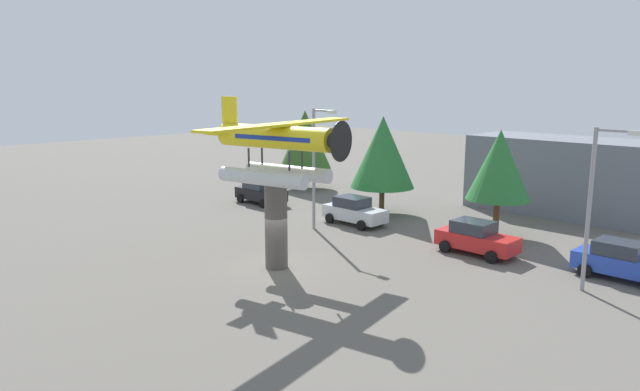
# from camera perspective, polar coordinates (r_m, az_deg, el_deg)

# --- Properties ---
(ground_plane) EXTENTS (140.00, 140.00, 0.00)m
(ground_plane) POSITION_cam_1_polar(r_m,az_deg,el_deg) (28.81, -4.26, -7.01)
(ground_plane) COLOR #605B54
(display_pedestal) EXTENTS (1.10, 1.10, 4.23)m
(display_pedestal) POSITION_cam_1_polar(r_m,az_deg,el_deg) (28.23, -4.32, -2.93)
(display_pedestal) COLOR #4C4742
(display_pedestal) RESTS_ON ground
(floatplane_monument) EXTENTS (7.14, 10.41, 4.00)m
(floatplane_monument) POSITION_cam_1_polar(r_m,az_deg,el_deg) (27.49, -4.21, 4.71)
(floatplane_monument) COLOR silver
(floatplane_monument) RESTS_ON display_pedestal
(car_near_black) EXTENTS (4.20, 2.02, 1.76)m
(car_near_black) POSITION_cam_1_polar(r_m,az_deg,el_deg) (43.62, -5.86, 0.36)
(car_near_black) COLOR black
(car_near_black) RESTS_ON ground
(car_mid_silver) EXTENTS (4.20, 2.02, 1.76)m
(car_mid_silver) POSITION_cam_1_polar(r_m,az_deg,el_deg) (37.09, 3.36, -1.49)
(car_mid_silver) COLOR silver
(car_mid_silver) RESTS_ON ground
(car_far_red) EXTENTS (4.20, 2.02, 1.76)m
(car_far_red) POSITION_cam_1_polar(r_m,az_deg,el_deg) (31.73, 15.01, -4.01)
(car_far_red) COLOR red
(car_far_red) RESTS_ON ground
(car_distant_blue) EXTENTS (4.20, 2.02, 1.76)m
(car_distant_blue) POSITION_cam_1_polar(r_m,az_deg,el_deg) (30.16, 27.47, -5.68)
(car_distant_blue) COLOR #2847B7
(car_distant_blue) RESTS_ON ground
(streetlight_primary) EXTENTS (1.84, 0.28, 7.36)m
(streetlight_primary) POSITION_cam_1_polar(r_m,az_deg,el_deg) (35.22, -0.38, 3.52)
(streetlight_primary) COLOR gray
(streetlight_primary) RESTS_ON ground
(streetlight_secondary) EXTENTS (1.84, 0.28, 7.08)m
(streetlight_secondary) POSITION_cam_1_polar(r_m,az_deg,el_deg) (26.99, 25.35, -0.16)
(streetlight_secondary) COLOR gray
(streetlight_secondary) RESTS_ON ground
(storefront_building) EXTENTS (12.57, 5.37, 5.18)m
(storefront_building) POSITION_cam_1_polar(r_m,az_deg,el_deg) (43.36, 22.91, 1.77)
(storefront_building) COLOR slate
(storefront_building) RESTS_ON ground
(tree_west) EXTENTS (4.39, 4.39, 6.62)m
(tree_west) POSITION_cam_1_polar(r_m,az_deg,el_deg) (49.30, -1.46, 5.50)
(tree_west) COLOR brown
(tree_west) RESTS_ON ground
(tree_east) EXTENTS (4.36, 4.36, 6.70)m
(tree_east) POSITION_cam_1_polar(r_m,az_deg,el_deg) (39.74, 6.15, 4.25)
(tree_east) COLOR brown
(tree_east) RESTS_ON ground
(tree_center_back) EXTENTS (3.66, 3.66, 6.26)m
(tree_center_back) POSITION_cam_1_polar(r_m,az_deg,el_deg) (35.18, 17.13, 2.86)
(tree_center_back) COLOR brown
(tree_center_back) RESTS_ON ground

